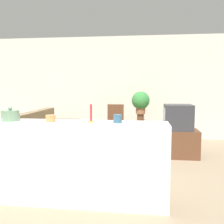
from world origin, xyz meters
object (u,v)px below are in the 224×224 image
Objects in this scene: television at (178,117)px; wooden_chair at (115,123)px; decorative_bowl at (10,115)px; couch at (46,138)px; potted_plant at (141,101)px.

wooden_chair is (-1.35, 0.96, -0.28)m from television.
decorative_bowl is at bearing -137.14° from television.
couch is 1.67m from wooden_chair.
potted_plant is at bearing 122.82° from television.
wooden_chair reaches higher than couch.
couch is 2.16× the size of wooden_chair.
couch is 2.31m from decorative_bowl.
potted_plant reaches higher than decorative_bowl.
potted_plant reaches higher than couch.
potted_plant is (1.98, 1.12, 0.73)m from couch.
wooden_chair is 3.26m from decorative_bowl.
wooden_chair is at bearing 34.40° from couch.
couch is at bearing 101.40° from decorative_bowl.
decorative_bowl is (-2.28, -2.12, 0.25)m from television.
wooden_chair is (1.37, 0.94, 0.22)m from couch.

